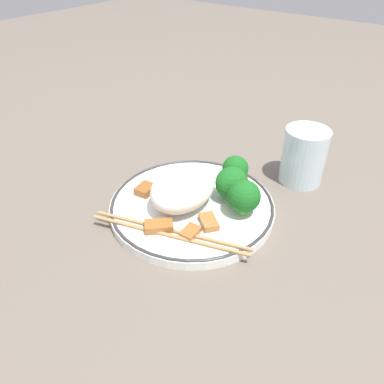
# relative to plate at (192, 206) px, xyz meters

# --- Properties ---
(ground_plane) EXTENTS (3.00, 3.00, 0.00)m
(ground_plane) POSITION_rel_plate_xyz_m (0.00, 0.00, -0.01)
(ground_plane) COLOR #665B51
(plate) EXTENTS (0.24, 0.24, 0.02)m
(plate) POSITION_rel_plate_xyz_m (0.00, 0.00, 0.00)
(plate) COLOR white
(plate) RESTS_ON ground_plane
(rice_mound) EXTENTS (0.11, 0.08, 0.06)m
(rice_mound) POSITION_rel_plate_xyz_m (-0.01, 0.01, 0.03)
(rice_mound) COLOR white
(rice_mound) RESTS_ON plate
(broccoli_back_left) EXTENTS (0.05, 0.05, 0.05)m
(broccoli_back_left) POSITION_rel_plate_xyz_m (0.02, -0.07, 0.03)
(broccoli_back_left) COLOR #72AD4C
(broccoli_back_left) RESTS_ON plate
(broccoli_back_center) EXTENTS (0.05, 0.05, 0.05)m
(broccoli_back_center) POSITION_rel_plate_xyz_m (0.04, -0.04, 0.03)
(broccoli_back_center) COLOR #72AD4C
(broccoli_back_center) RESTS_ON plate
(broccoli_back_right) EXTENTS (0.04, 0.04, 0.05)m
(broccoli_back_right) POSITION_rel_plate_xyz_m (0.08, -0.02, 0.03)
(broccoli_back_right) COLOR #72AD4C
(broccoli_back_right) RESTS_ON plate
(meat_near_front) EXTENTS (0.03, 0.02, 0.01)m
(meat_near_front) POSITION_rel_plate_xyz_m (-0.06, -0.04, 0.01)
(meat_near_front) COLOR #995B28
(meat_near_front) RESTS_ON plate
(meat_near_left) EXTENTS (0.04, 0.04, 0.01)m
(meat_near_left) POSITION_rel_plate_xyz_m (-0.03, -0.05, 0.01)
(meat_near_left) COLOR #9E6633
(meat_near_left) RESTS_ON plate
(meat_near_right) EXTENTS (0.03, 0.03, 0.01)m
(meat_near_right) POSITION_rel_plate_xyz_m (-0.02, 0.07, 0.01)
(meat_near_right) COLOR brown
(meat_near_right) RESTS_ON plate
(meat_near_back) EXTENTS (0.04, 0.04, 0.01)m
(meat_near_back) POSITION_rel_plate_xyz_m (-0.07, 0.00, 0.01)
(meat_near_back) COLOR #995B28
(meat_near_back) RESTS_ON plate
(chopsticks) EXTENTS (0.08, 0.22, 0.01)m
(chopsticks) POSITION_rel_plate_xyz_m (-0.07, -0.02, 0.01)
(chopsticks) COLOR #AD8451
(chopsticks) RESTS_ON plate
(drinking_glass) EXTENTS (0.07, 0.07, 0.09)m
(drinking_glass) POSITION_rel_plate_xyz_m (0.17, -0.09, 0.04)
(drinking_glass) COLOR silver
(drinking_glass) RESTS_ON ground_plane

